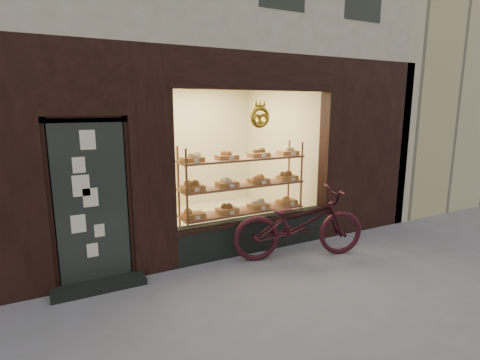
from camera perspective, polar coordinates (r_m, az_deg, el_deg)
ground at (r=4.46m, az=11.63°, el=-20.36°), size 90.00×90.00×0.00m
neighbor_right at (r=14.87m, az=28.68°, el=18.41°), size 12.00×7.00×9.00m
display_shelf at (r=6.35m, az=0.47°, el=-2.03°), size 2.20×0.45×1.70m
bicycle at (r=5.86m, az=9.02°, el=-6.55°), size 2.18×1.27×1.09m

